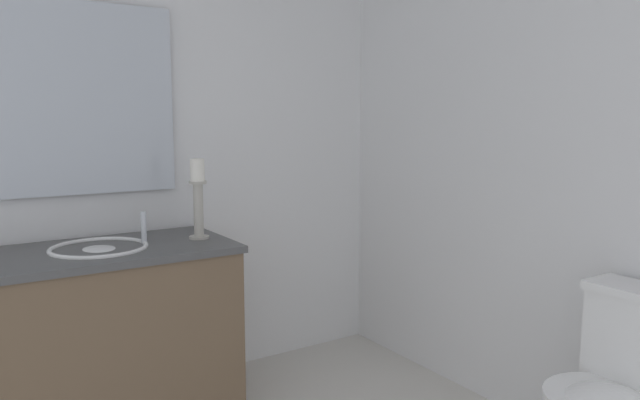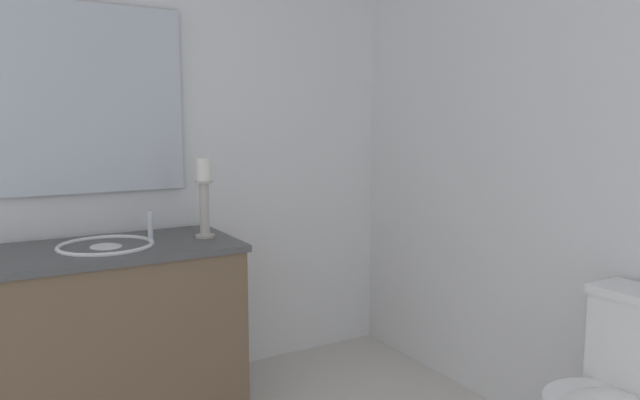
{
  "view_description": "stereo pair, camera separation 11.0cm",
  "coord_description": "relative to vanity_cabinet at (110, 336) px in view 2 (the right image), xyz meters",
  "views": [
    {
      "loc": [
        1.63,
        -0.72,
        1.32
      ],
      "look_at": [
        -0.2,
        0.48,
        1.03
      ],
      "focal_mm": 32.98,
      "sensor_mm": 36.0,
      "label": 1
    },
    {
      "loc": [
        1.69,
        -0.62,
        1.32
      ],
      "look_at": [
        -0.2,
        0.48,
        1.03
      ],
      "focal_mm": 32.98,
      "sensor_mm": 36.0,
      "label": 2
    }
  ],
  "objects": [
    {
      "name": "wall_back",
      "position": [
        0.88,
        1.61,
        0.83
      ],
      "size": [
        2.41,
        0.04,
        2.45
      ],
      "primitive_type": "cube",
      "color": "white",
      "rests_on": "ground"
    },
    {
      "name": "wall_left",
      "position": [
        -0.33,
        0.17,
        0.83
      ],
      "size": [
        0.04,
        2.87,
        2.45
      ],
      "primitive_type": "cube",
      "color": "white",
      "rests_on": "ground"
    },
    {
      "name": "vanity_cabinet",
      "position": [
        0.0,
        0.0,
        0.0
      ],
      "size": [
        0.58,
        1.1,
        0.79
      ],
      "color": "brown",
      "rests_on": "ground"
    },
    {
      "name": "sink_basin",
      "position": [
        -0.0,
        0.0,
        0.36
      ],
      "size": [
        0.4,
        0.4,
        0.24
      ],
      "color": "white",
      "rests_on": "vanity_cabinet"
    },
    {
      "name": "mirror",
      "position": [
        -0.28,
        0.0,
        1.02
      ],
      "size": [
        0.02,
        0.86,
        0.85
      ],
      "primitive_type": "cube",
      "color": "silver"
    },
    {
      "name": "candle_holder_tall",
      "position": [
        0.03,
        0.43,
        0.59
      ],
      "size": [
        0.09,
        0.09,
        0.36
      ],
      "color": "#B7B2A5",
      "rests_on": "vanity_cabinet"
    }
  ]
}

